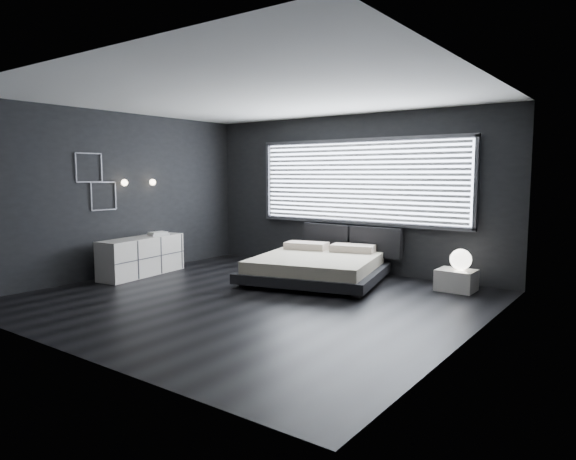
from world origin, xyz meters
The scene contains 12 objects.
room centered at (0.00, 0.00, 1.40)m, with size 6.04×6.00×2.80m.
window centered at (0.20, 2.70, 1.61)m, with size 4.14×0.09×1.52m.
headboard centered at (0.09, 2.64, 0.57)m, with size 1.96×0.16×0.52m.
sconce_near centered at (-2.88, 0.05, 1.60)m, with size 0.18×0.11×0.11m.
sconce_far centered at (-2.88, 0.65, 1.60)m, with size 0.18×0.11×0.11m.
wall_art_upper centered at (-2.98, -0.55, 1.85)m, with size 0.01×0.48×0.48m.
wall_art_lower centered at (-2.98, -0.30, 1.38)m, with size 0.01×0.48×0.48m.
bed centered at (0.08, 1.53, 0.25)m, with size 2.49×2.42×0.54m.
nightstand centered at (2.14, 2.21, 0.16)m, with size 0.55×0.45×0.32m, color silver.
orb_lamp centered at (2.19, 2.23, 0.48)m, with size 0.32×0.32×0.32m, color white.
dresser centered at (-2.65, 0.19, 0.33)m, with size 0.68×1.70×0.66m.
book_stack centered at (-2.62, 0.53, 0.69)m, with size 0.32×0.38×0.07m.
Camera 1 is at (4.57, -5.40, 1.75)m, focal length 32.00 mm.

